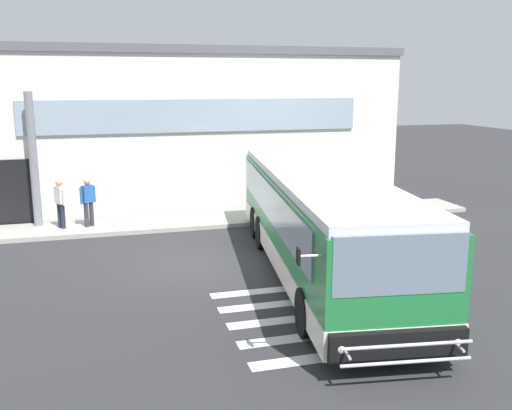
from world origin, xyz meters
name	(u,v)px	position (x,y,z in m)	size (l,w,h in m)	color
ground_plane	(201,266)	(0.00, 0.00, -0.01)	(80.00, 90.00, 0.02)	#2B2B2D
bay_paint_stripes	(325,315)	(2.00, -4.20, 0.00)	(4.40, 3.96, 0.01)	silver
terminal_building	(140,123)	(-0.67, 11.57, 3.16)	(20.32, 13.80, 6.33)	silver
boarding_curb	(177,223)	(0.00, 4.80, 0.07)	(22.52, 2.00, 0.15)	#9E9B93
entry_support_column	(33,160)	(-4.72, 5.40, 2.43)	(0.28, 0.28, 4.56)	slate
bus_main_foreground	(319,224)	(2.93, -1.44, 1.33)	(4.51, 11.95, 2.70)	#1E7238
passenger_near_column	(60,201)	(-3.92, 4.81, 1.08)	(0.39, 0.51, 1.68)	#1E2338
passenger_by_doorway	(88,199)	(-3.03, 4.82, 1.11)	(0.52, 0.50, 1.68)	#2D2D33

